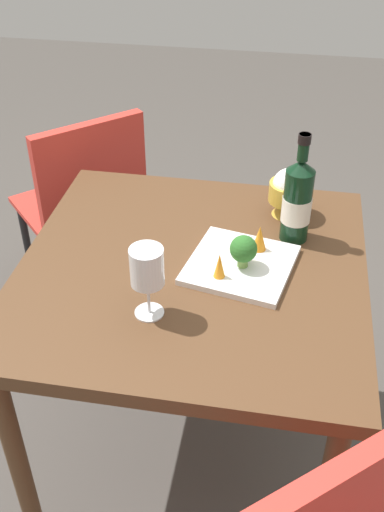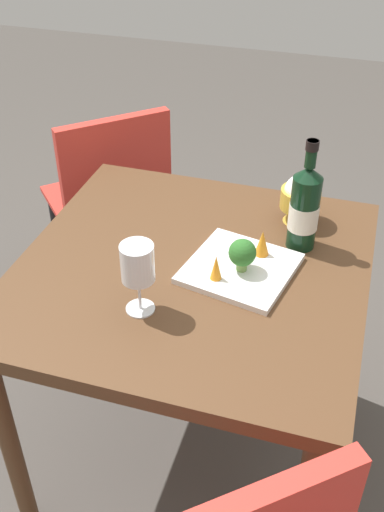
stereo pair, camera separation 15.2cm
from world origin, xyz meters
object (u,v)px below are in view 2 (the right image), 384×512
(wine_glass, at_px, (138,265))
(serving_plate, at_px, (240,268))
(chair_near_window, at_px, (112,193))
(broccoli_floret, at_px, (242,253))
(wine_bottle, at_px, (304,207))
(carrot_garnish_left, at_px, (262,243))
(carrot_garnish_right, at_px, (216,267))
(rice_bowl, at_px, (300,198))

(wine_glass, bearing_deg, serving_plate, 138.05)
(chair_near_window, relative_size, broccoli_floret, 9.91)
(broccoli_floret, bearing_deg, chair_near_window, -134.17)
(wine_bottle, relative_size, carrot_garnish_left, 4.37)
(wine_bottle, relative_size, wine_glass, 1.69)
(broccoli_floret, bearing_deg, serving_plate, -153.39)
(broccoli_floret, relative_size, carrot_garnish_left, 1.24)
(carrot_garnish_left, distance_m, carrot_garnish_right, 0.16)
(chair_near_window, xyz_separation_m, broccoli_floret, (0.61, 0.62, 0.28))
(rice_bowl, height_order, carrot_garnish_right, rice_bowl)
(rice_bowl, height_order, serving_plate, rice_bowl)
(chair_near_window, bearing_deg, wine_bottle, -73.95)
(serving_plate, distance_m, carrot_garnish_right, 0.09)
(chair_near_window, bearing_deg, carrot_garnish_right, -92.43)
(wine_glass, height_order, serving_plate, wine_glass)
(chair_near_window, height_order, carrot_garnish_right, chair_near_window)
(rice_bowl, distance_m, broccoli_floret, 0.30)
(carrot_garnish_left, relative_size, carrot_garnish_right, 1.04)
(wine_bottle, relative_size, carrot_garnish_right, 4.56)
(carrot_garnish_left, bearing_deg, rice_bowl, 163.21)
(rice_bowl, height_order, carrot_garnish_left, rice_bowl)
(wine_bottle, distance_m, rice_bowl, 0.13)
(serving_plate, bearing_deg, carrot_garnish_right, -34.70)
(broccoli_floret, distance_m, carrot_garnish_right, 0.08)
(rice_bowl, relative_size, carrot_garnish_left, 2.05)
(rice_bowl, relative_size, serving_plate, 0.48)
(serving_plate, relative_size, broccoli_floret, 3.44)
(serving_plate, distance_m, broccoli_floret, 0.06)
(rice_bowl, bearing_deg, carrot_garnish_right, -23.67)
(chair_near_window, distance_m, serving_plate, 0.88)
(rice_bowl, relative_size, carrot_garnish_right, 2.14)
(chair_near_window, xyz_separation_m, carrot_garnish_left, (0.53, 0.66, 0.27))
(wine_bottle, xyz_separation_m, carrot_garnish_right, (0.22, -0.17, -0.07))
(wine_glass, xyz_separation_m, broccoli_floret, (-0.19, 0.19, -0.06))
(serving_plate, xyz_separation_m, carrot_garnish_right, (0.07, -0.05, 0.04))
(chair_near_window, bearing_deg, carrot_garnish_left, -82.22)
(carrot_garnish_left, bearing_deg, chair_near_window, -128.77)
(chair_near_window, bearing_deg, wine_glass, -105.12)
(wine_bottle, relative_size, broccoli_floret, 3.52)
(serving_plate, xyz_separation_m, broccoli_floret, (0.01, 0.01, 0.06))
(serving_plate, bearing_deg, chair_near_window, -133.85)
(wine_glass, bearing_deg, carrot_garnish_left, 140.27)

